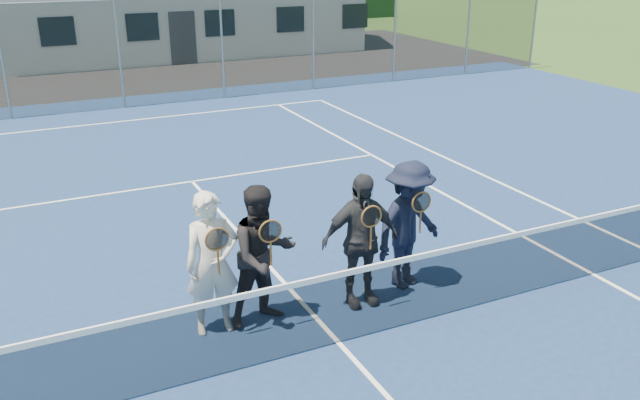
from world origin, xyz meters
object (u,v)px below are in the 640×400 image
Objects in this scene: tennis_net at (339,305)px; player_a at (212,264)px; player_d at (409,225)px; player_c at (360,240)px; player_b at (263,255)px.

player_a is at bearing 143.12° from tennis_net.
player_a is 1.00× the size of player_d.
tennis_net is 6.49× the size of player_c.
player_a and player_c have the same top height.
player_c is 0.84m from player_d.
player_d is (1.52, 0.90, 0.38)m from tennis_net.
player_a is 0.63m from player_b.
player_c and player_d have the same top height.
tennis_net is at bearing -55.52° from player_b.
tennis_net is at bearing -149.30° from player_d.
player_c is at bearing -169.74° from player_d.
player_c is (0.69, 0.75, 0.38)m from tennis_net.
player_c is 1.00× the size of player_d.
player_c is (1.29, -0.12, 0.00)m from player_b.
player_d reaches higher than tennis_net.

